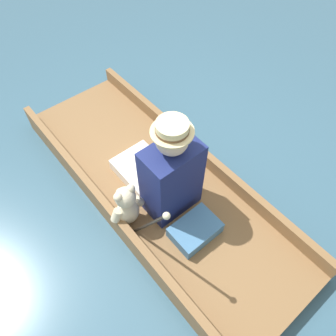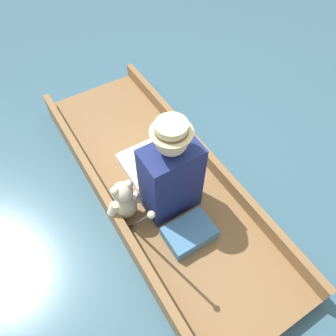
# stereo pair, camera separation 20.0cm
# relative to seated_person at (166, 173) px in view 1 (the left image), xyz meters

# --- Properties ---
(ground_plane) EXTENTS (16.00, 16.00, 0.00)m
(ground_plane) POSITION_rel_seated_person_xyz_m (0.03, 0.17, -0.49)
(ground_plane) COLOR #385B70
(punt_boat) EXTENTS (1.01, 2.89, 0.27)m
(punt_boat) POSITION_rel_seated_person_xyz_m (0.03, 0.17, -0.40)
(punt_boat) COLOR brown
(punt_boat) RESTS_ON ground_plane
(seat_cushion) EXTENTS (0.37, 0.26, 0.11)m
(seat_cushion) POSITION_rel_seated_person_xyz_m (-0.04, -0.40, -0.30)
(seat_cushion) COLOR teal
(seat_cushion) RESTS_ON punt_boat
(seated_person) EXTENTS (0.42, 0.76, 0.93)m
(seated_person) POSITION_rel_seated_person_xyz_m (0.00, 0.00, 0.00)
(seated_person) COLOR white
(seated_person) RESTS_ON punt_boat
(teddy_bear) EXTENTS (0.30, 0.18, 0.43)m
(teddy_bear) POSITION_rel_seated_person_xyz_m (-0.36, 0.03, -0.15)
(teddy_bear) COLOR beige
(teddy_bear) RESTS_ON punt_boat
(wine_glass) EXTENTS (0.08, 0.08, 0.09)m
(wine_glass) POSITION_rel_seated_person_xyz_m (0.40, 0.28, -0.29)
(wine_glass) COLOR silver
(wine_glass) RESTS_ON punt_boat
(walking_cane) EXTENTS (0.04, 0.42, 0.82)m
(walking_cane) POSITION_rel_seated_person_xyz_m (-0.38, -0.32, 0.12)
(walking_cane) COLOR black
(walking_cane) RESTS_ON punt_boat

